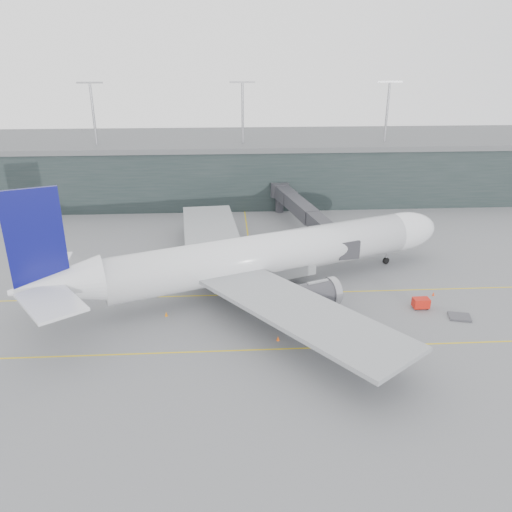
{
  "coord_description": "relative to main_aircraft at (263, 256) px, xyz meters",
  "views": [
    {
      "loc": [
        0.67,
        -74.71,
        35.3
      ],
      "look_at": [
        5.01,
        -4.0,
        6.53
      ],
      "focal_mm": 35.0,
      "sensor_mm": 36.0,
      "label": 1
    }
  ],
  "objects": [
    {
      "name": "jet_bridge",
      "position": [
        10.7,
        27.85,
        -0.32
      ],
      "size": [
        11.81,
        46.19,
        7.07
      ],
      "rotation": [
        0.0,
        0.0,
        0.18
      ],
      "color": "#2F2F35",
      "rests_on": "ground"
    },
    {
      "name": "cone_nose",
      "position": [
        26.52,
        -4.32,
        -5.3
      ],
      "size": [
        0.39,
        0.39,
        0.61
      ],
      "primitive_type": "cone",
      "color": "#F53D0D",
      "rests_on": "ground"
    },
    {
      "name": "ground",
      "position": [
        -6.33,
        1.88,
        -5.61
      ],
      "size": [
        320.0,
        320.0,
        0.0
      ],
      "primitive_type": "plane",
      "color": "slate",
      "rests_on": "ground"
    },
    {
      "name": "taxiline_a",
      "position": [
        -6.33,
        -2.12,
        -5.6
      ],
      "size": [
        160.0,
        0.25,
        0.02
      ],
      "primitive_type": "cube",
      "color": "gold",
      "rests_on": "ground"
    },
    {
      "name": "uld_c",
      "position": [
        -6.96,
        11.82,
        -4.71
      ],
      "size": [
        2.32,
        2.12,
        1.71
      ],
      "rotation": [
        0.0,
        0.0,
        -0.4
      ],
      "color": "#3D3D43",
      "rests_on": "ground"
    },
    {
      "name": "cone_tail",
      "position": [
        -14.76,
        -8.42,
        -5.25
      ],
      "size": [
        0.45,
        0.45,
        0.71
      ],
      "primitive_type": "cone",
      "color": "orange",
      "rests_on": "ground"
    },
    {
      "name": "cone_wing_stbd",
      "position": [
        0.76,
        -16.06,
        -5.27
      ],
      "size": [
        0.42,
        0.42,
        0.67
      ],
      "primitive_type": "cone",
      "color": "#F3550D",
      "rests_on": "ground"
    },
    {
      "name": "uld_b",
      "position": [
        -8.84,
        14.36,
        -4.66
      ],
      "size": [
        2.4,
        2.16,
        1.8
      ],
      "rotation": [
        0.0,
        0.0,
        -0.35
      ],
      "color": "#3D3D43",
      "rests_on": "ground"
    },
    {
      "name": "main_aircraft",
      "position": [
        0.0,
        0.0,
        0.0
      ],
      "size": [
        68.7,
        63.45,
        19.99
      ],
      "rotation": [
        0.0,
        0.0,
        0.37
      ],
      "color": "silver",
      "rests_on": "ground"
    },
    {
      "name": "baggage_dolly",
      "position": [
        27.51,
        -11.56,
        -5.43
      ],
      "size": [
        3.51,
        3.07,
        0.3
      ],
      "primitive_type": "cube",
      "rotation": [
        0.0,
        0.0,
        -0.25
      ],
      "color": "#3D3D42",
      "rests_on": "ground"
    },
    {
      "name": "gse_cart",
      "position": [
        22.94,
        -8.33,
        -4.71
      ],
      "size": [
        2.4,
        1.55,
        1.62
      ],
      "rotation": [
        0.0,
        0.0,
        0.02
      ],
      "color": "red",
      "rests_on": "ground"
    },
    {
      "name": "taxiline_b",
      "position": [
        -6.33,
        -18.12,
        -5.6
      ],
      "size": [
        160.0,
        0.25,
        0.02
      ],
      "primitive_type": "cube",
      "color": "gold",
      "rests_on": "ground"
    },
    {
      "name": "uld_a",
      "position": [
        -11.28,
        12.36,
        -4.57
      ],
      "size": [
        2.54,
        2.23,
        1.98
      ],
      "rotation": [
        0.0,
        0.0,
        0.25
      ],
      "color": "#3D3D43",
      "rests_on": "ground"
    },
    {
      "name": "cone_wing_port",
      "position": [
        1.87,
        14.62,
        -5.23
      ],
      "size": [
        0.48,
        0.48,
        0.77
      ],
      "primitive_type": "cone",
      "color": "orange",
      "rests_on": "ground"
    },
    {
      "name": "terminal",
      "position": [
        -6.33,
        59.87,
        2.01
      ],
      "size": [
        240.0,
        36.0,
        29.0
      ],
      "color": "#1E2A29",
      "rests_on": "ground"
    },
    {
      "name": "taxiline_lead_main",
      "position": [
        -1.33,
        21.88,
        -5.6
      ],
      "size": [
        0.25,
        60.0,
        0.02
      ],
      "primitive_type": "cube",
      "color": "gold",
      "rests_on": "ground"
    }
  ]
}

